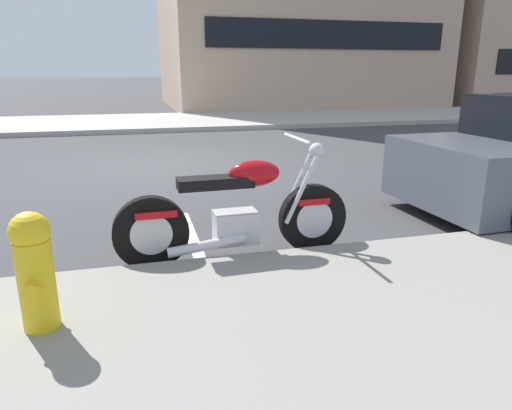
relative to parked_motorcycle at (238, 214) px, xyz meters
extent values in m
plane|color=#3D3D3F|center=(-0.35, 4.73, -0.44)|extent=(260.00, 260.00, 0.00)
cube|color=#ADA89E|center=(11.65, 12.08, -0.37)|extent=(120.00, 5.00, 0.14)
cube|color=silver|center=(-0.35, 0.47, -0.43)|extent=(0.12, 2.20, 0.01)
cylinder|color=black|center=(0.75, 0.02, -0.10)|extent=(0.67, 0.13, 0.67)
cylinder|color=silver|center=(0.75, 0.02, -0.10)|extent=(0.37, 0.13, 0.37)
cylinder|color=black|center=(-0.79, -0.02, -0.10)|extent=(0.67, 0.13, 0.67)
cylinder|color=silver|center=(-0.79, -0.02, -0.10)|extent=(0.37, 0.13, 0.37)
cube|color=silver|center=(-0.02, 0.00, -0.12)|extent=(0.41, 0.27, 0.30)
cube|color=black|center=(-0.20, 0.00, 0.32)|extent=(0.69, 0.24, 0.10)
ellipsoid|color=#B20C14|center=(0.16, 0.01, 0.38)|extent=(0.49, 0.25, 0.24)
cube|color=#B20C14|center=(-0.74, -0.01, 0.08)|extent=(0.36, 0.19, 0.06)
cube|color=#B20C14|center=(0.73, 0.02, 0.08)|extent=(0.32, 0.17, 0.06)
cylinder|color=silver|center=(0.60, 0.09, 0.21)|extent=(0.34, 0.05, 0.65)
cylinder|color=silver|center=(0.60, -0.05, 0.21)|extent=(0.34, 0.05, 0.65)
cylinder|color=silver|center=(0.57, 0.02, 0.68)|extent=(0.05, 0.62, 0.04)
sphere|color=silver|center=(0.77, 0.02, 0.56)|extent=(0.15, 0.15, 0.15)
cylinder|color=silver|center=(-0.32, -0.14, -0.22)|extent=(0.71, 0.11, 0.16)
cylinder|color=black|center=(2.97, 1.33, -0.13)|extent=(0.63, 0.24, 0.62)
cylinder|color=gold|center=(-1.52, -1.10, -0.01)|extent=(0.22, 0.22, 0.59)
sphere|color=gold|center=(-1.52, -1.10, 0.35)|extent=(0.24, 0.24, 0.24)
cylinder|color=gold|center=(-1.52, -0.96, 0.02)|extent=(0.10, 0.08, 0.10)
cylinder|color=gold|center=(-1.52, -1.24, 0.02)|extent=(0.10, 0.08, 0.10)
cube|color=black|center=(7.10, 14.35, 2.68)|extent=(10.24, 0.06, 1.10)
cube|color=tan|center=(20.79, 20.35, 4.38)|extent=(13.12, 11.93, 9.64)
camera|label=1|loc=(-0.88, -3.97, 1.27)|focal=32.39mm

